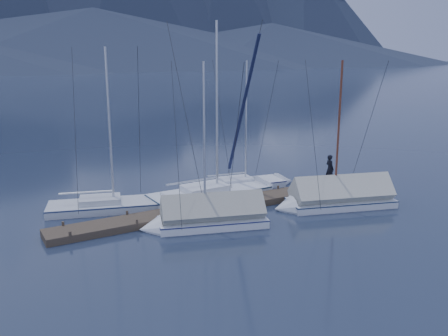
{
  "coord_description": "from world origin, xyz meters",
  "views": [
    {
      "loc": [
        -11.8,
        -18.42,
        7.88
      ],
      "look_at": [
        0.0,
        2.0,
        2.2
      ],
      "focal_mm": 38.0,
      "sensor_mm": 36.0,
      "label": 1
    }
  ],
  "objects_px": {
    "sailboat_open_right": "(252,184)",
    "person": "(330,169)",
    "sailboat_open_left": "(124,206)",
    "sailboat_open_mid": "(226,193)",
    "sailboat_covered_near": "(332,199)",
    "sailboat_covered_far": "(203,219)"
  },
  "relations": [
    {
      "from": "sailboat_open_mid",
      "to": "sailboat_covered_near",
      "type": "distance_m",
      "value": 5.96
    },
    {
      "from": "sailboat_open_left",
      "to": "person",
      "type": "xyz_separation_m",
      "value": [
        12.06,
        -2.32,
        1.03
      ]
    },
    {
      "from": "sailboat_covered_near",
      "to": "sailboat_open_left",
      "type": "bearing_deg",
      "value": 151.67
    },
    {
      "from": "sailboat_covered_near",
      "to": "sailboat_covered_far",
      "type": "bearing_deg",
      "value": 173.87
    },
    {
      "from": "sailboat_open_right",
      "to": "person",
      "type": "height_order",
      "value": "sailboat_open_right"
    },
    {
      "from": "sailboat_open_left",
      "to": "sailboat_open_mid",
      "type": "distance_m",
      "value": 5.82
    },
    {
      "from": "sailboat_open_mid",
      "to": "sailboat_open_right",
      "type": "distance_m",
      "value": 2.57
    },
    {
      "from": "sailboat_open_left",
      "to": "person",
      "type": "distance_m",
      "value": 12.32
    },
    {
      "from": "sailboat_open_right",
      "to": "sailboat_open_mid",
      "type": "bearing_deg",
      "value": -158.94
    },
    {
      "from": "sailboat_open_right",
      "to": "person",
      "type": "bearing_deg",
      "value": -33.46
    },
    {
      "from": "sailboat_covered_far",
      "to": "sailboat_open_mid",
      "type": "bearing_deg",
      "value": 47.55
    },
    {
      "from": "sailboat_covered_near",
      "to": "person",
      "type": "height_order",
      "value": "sailboat_covered_near"
    },
    {
      "from": "sailboat_open_left",
      "to": "sailboat_open_right",
      "type": "relative_size",
      "value": 1.09
    },
    {
      "from": "sailboat_open_right",
      "to": "sailboat_covered_far",
      "type": "bearing_deg",
      "value": -141.29
    },
    {
      "from": "sailboat_open_mid",
      "to": "person",
      "type": "xyz_separation_m",
      "value": [
        6.28,
        -1.64,
        1.01
      ]
    },
    {
      "from": "sailboat_open_mid",
      "to": "sailboat_open_left",
      "type": "bearing_deg",
      "value": 173.27
    },
    {
      "from": "person",
      "to": "sailboat_open_mid",
      "type": "bearing_deg",
      "value": 79.15
    },
    {
      "from": "sailboat_open_mid",
      "to": "person",
      "type": "distance_m",
      "value": 6.56
    },
    {
      "from": "sailboat_covered_near",
      "to": "person",
      "type": "distance_m",
      "value": 3.83
    },
    {
      "from": "sailboat_open_left",
      "to": "sailboat_covered_near",
      "type": "xyz_separation_m",
      "value": [
        9.66,
        -5.21,
        0.26
      ]
    },
    {
      "from": "sailboat_open_left",
      "to": "sailboat_open_right",
      "type": "distance_m",
      "value": 8.18
    },
    {
      "from": "person",
      "to": "sailboat_covered_far",
      "type": "bearing_deg",
      "value": 106.01
    }
  ]
}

